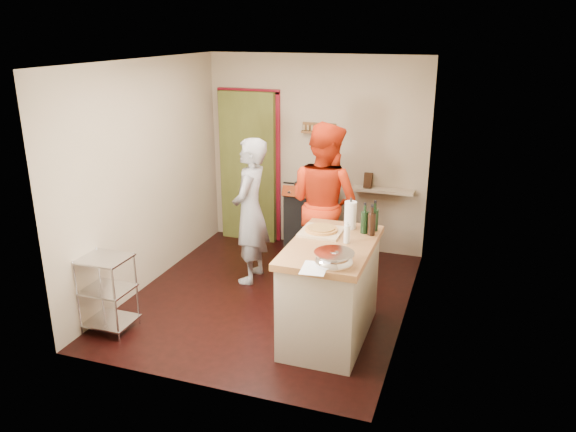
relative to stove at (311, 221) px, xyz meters
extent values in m
plane|color=black|center=(-0.05, -1.42, -0.45)|extent=(3.50, 3.50, 0.00)
cube|color=tan|center=(-0.05, 0.33, 0.85)|extent=(3.00, 0.04, 2.60)
cube|color=#565B23|center=(-1.00, 0.38, 0.60)|extent=(0.80, 0.40, 2.10)
cube|color=maroon|center=(-1.42, 0.31, 0.60)|extent=(0.06, 0.06, 2.10)
cube|color=maroon|center=(-0.58, 0.31, 0.60)|extent=(0.06, 0.06, 2.10)
cube|color=maroon|center=(-1.00, 0.31, 1.65)|extent=(0.90, 0.06, 0.06)
cube|color=brown|center=(0.00, 0.28, 1.15)|extent=(0.46, 0.09, 0.03)
cube|color=brown|center=(0.00, 0.32, 1.21)|extent=(0.46, 0.02, 0.12)
cube|color=olive|center=(0.00, 0.28, 1.21)|extent=(0.42, 0.04, 0.07)
cube|color=tan|center=(0.90, 0.23, 0.45)|extent=(0.80, 0.18, 0.04)
cube|color=black|center=(0.70, 0.23, 0.57)|extent=(0.10, 0.14, 0.22)
cube|color=tan|center=(-1.55, -1.42, 0.85)|extent=(0.04, 3.50, 2.60)
cube|color=tan|center=(1.45, -1.42, 0.85)|extent=(0.04, 3.50, 2.60)
cube|color=white|center=(-0.05, -1.42, 2.16)|extent=(3.00, 3.50, 0.02)
cube|color=black|center=(0.00, 0.01, -0.05)|extent=(0.60, 0.55, 0.80)
cube|color=black|center=(0.00, 0.01, 0.38)|extent=(0.60, 0.55, 0.06)
cube|color=#943615|center=(0.00, -0.27, 0.47)|extent=(0.60, 0.15, 0.17)
cylinder|color=black|center=(-0.15, 0.14, 0.46)|extent=(0.26, 0.26, 0.05)
cylinder|color=silver|center=(-1.55, -2.80, -0.05)|extent=(0.02, 0.02, 0.80)
cylinder|color=silver|center=(-1.11, -2.80, -0.05)|extent=(0.02, 0.02, 0.80)
cylinder|color=silver|center=(-1.55, -2.44, -0.05)|extent=(0.02, 0.02, 0.80)
cylinder|color=silver|center=(-1.11, -2.44, -0.05)|extent=(0.02, 0.02, 0.80)
cube|color=silver|center=(-1.33, -2.62, -0.35)|extent=(0.48, 0.40, 0.02)
cube|color=silver|center=(-1.33, -2.62, 0.00)|extent=(0.48, 0.40, 0.02)
cube|color=silver|center=(-1.33, -2.62, 0.33)|extent=(0.48, 0.40, 0.02)
cube|color=#B9AF9D|center=(0.80, -2.02, 0.01)|extent=(0.71, 1.24, 0.92)
cube|color=#A5673E|center=(0.80, -2.02, 0.50)|extent=(0.77, 1.31, 0.06)
cube|color=tan|center=(0.63, -1.78, 0.55)|extent=(0.40, 0.40, 0.02)
cylinder|color=gold|center=(0.63, -1.78, 0.57)|extent=(0.32, 0.32, 0.02)
ellipsoid|color=silver|center=(0.94, -2.48, 0.59)|extent=(0.35, 0.35, 0.11)
cylinder|color=white|center=(0.87, -1.55, 0.68)|extent=(0.12, 0.12, 0.28)
cylinder|color=silver|center=(0.93, -1.95, 0.62)|extent=(0.06, 0.06, 0.17)
cube|color=white|center=(0.81, -2.62, 0.54)|extent=(0.24, 0.32, 0.00)
cylinder|color=black|center=(1.11, -1.53, 0.69)|extent=(0.08, 0.08, 0.31)
cylinder|color=black|center=(1.11, -1.67, 0.69)|extent=(0.08, 0.08, 0.31)
cylinder|color=black|center=(1.03, -1.64, 0.69)|extent=(0.08, 0.08, 0.31)
imported|color=silver|center=(-0.44, -1.04, 0.42)|extent=(0.45, 0.66, 1.74)
imported|color=red|center=(0.37, -0.71, 0.51)|extent=(1.14, 1.04, 1.91)
camera|label=1|loc=(2.01, -6.80, 2.48)|focal=35.00mm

